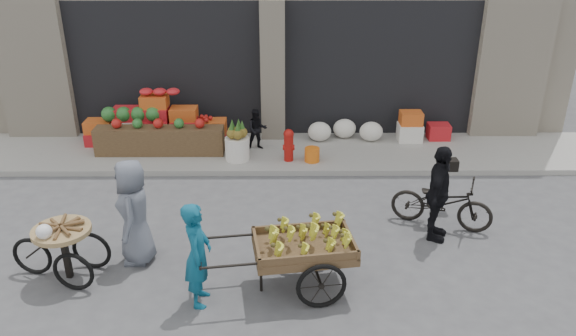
{
  "coord_description": "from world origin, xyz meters",
  "views": [
    {
      "loc": [
        0.28,
        -7.5,
        4.96
      ],
      "look_at": [
        0.32,
        0.99,
        1.1
      ],
      "focal_mm": 35.0,
      "sensor_mm": 36.0,
      "label": 1
    }
  ],
  "objects_px": {
    "orange_bucket": "(312,155)",
    "seated_person": "(257,129)",
    "tricycle_cart": "(64,244)",
    "vendor_woman": "(198,254)",
    "fire_hydrant": "(289,144)",
    "banana_cart": "(300,245)",
    "cyclist": "(438,194)",
    "pineapple_bin": "(237,149)",
    "vendor_grey": "(134,212)",
    "bicycle": "(442,202)"
  },
  "relations": [
    {
      "from": "banana_cart",
      "to": "bicycle",
      "type": "relative_size",
      "value": 1.45
    },
    {
      "from": "pineapple_bin",
      "to": "banana_cart",
      "type": "height_order",
      "value": "banana_cart"
    },
    {
      "from": "vendor_grey",
      "to": "vendor_woman",
      "type": "bearing_deg",
      "value": 41.41
    },
    {
      "from": "orange_bucket",
      "to": "banana_cart",
      "type": "distance_m",
      "value": 4.33
    },
    {
      "from": "fire_hydrant",
      "to": "banana_cart",
      "type": "bearing_deg",
      "value": -88.17
    },
    {
      "from": "bicycle",
      "to": "cyclist",
      "type": "relative_size",
      "value": 1.04
    },
    {
      "from": "banana_cart",
      "to": "cyclist",
      "type": "xyz_separation_m",
      "value": [
        2.27,
        1.36,
        0.1
      ]
    },
    {
      "from": "vendor_woman",
      "to": "tricycle_cart",
      "type": "bearing_deg",
      "value": 74.11
    },
    {
      "from": "seated_person",
      "to": "pineapple_bin",
      "type": "bearing_deg",
      "value": -133.69
    },
    {
      "from": "tricycle_cart",
      "to": "vendor_grey",
      "type": "distance_m",
      "value": 1.09
    },
    {
      "from": "vendor_grey",
      "to": "pineapple_bin",
      "type": "bearing_deg",
      "value": 155.92
    },
    {
      "from": "orange_bucket",
      "to": "banana_cart",
      "type": "height_order",
      "value": "banana_cart"
    },
    {
      "from": "pineapple_bin",
      "to": "cyclist",
      "type": "xyz_separation_m",
      "value": [
        3.51,
        -3.02,
        0.45
      ]
    },
    {
      "from": "vendor_woman",
      "to": "orange_bucket",
      "type": "bearing_deg",
      "value": -20.87
    },
    {
      "from": "bicycle",
      "to": "vendor_grey",
      "type": "bearing_deg",
      "value": 123.11
    },
    {
      "from": "tricycle_cart",
      "to": "orange_bucket",
      "type": "bearing_deg",
      "value": 55.34
    },
    {
      "from": "seated_person",
      "to": "bicycle",
      "type": "height_order",
      "value": "seated_person"
    },
    {
      "from": "orange_bucket",
      "to": "seated_person",
      "type": "bearing_deg",
      "value": 149.74
    },
    {
      "from": "banana_cart",
      "to": "vendor_woman",
      "type": "distance_m",
      "value": 1.43
    },
    {
      "from": "vendor_grey",
      "to": "cyclist",
      "type": "xyz_separation_m",
      "value": [
        4.77,
        0.62,
        -0.02
      ]
    },
    {
      "from": "orange_bucket",
      "to": "tricycle_cart",
      "type": "relative_size",
      "value": 0.22
    },
    {
      "from": "fire_hydrant",
      "to": "orange_bucket",
      "type": "relative_size",
      "value": 2.22
    },
    {
      "from": "orange_bucket",
      "to": "bicycle",
      "type": "distance_m",
      "value": 3.29
    },
    {
      "from": "orange_bucket",
      "to": "vendor_grey",
      "type": "height_order",
      "value": "vendor_grey"
    },
    {
      "from": "banana_cart",
      "to": "cyclist",
      "type": "relative_size",
      "value": 1.52
    },
    {
      "from": "orange_bucket",
      "to": "cyclist",
      "type": "distance_m",
      "value": 3.53
    },
    {
      "from": "orange_bucket",
      "to": "fire_hydrant",
      "type": "bearing_deg",
      "value": 174.29
    },
    {
      "from": "banana_cart",
      "to": "vendor_grey",
      "type": "height_order",
      "value": "vendor_grey"
    },
    {
      "from": "fire_hydrant",
      "to": "banana_cart",
      "type": "xyz_separation_m",
      "value": [
        0.14,
        -4.34,
        0.22
      ]
    },
    {
      "from": "pineapple_bin",
      "to": "vendor_grey",
      "type": "xyz_separation_m",
      "value": [
        -1.26,
        -3.65,
        0.47
      ]
    },
    {
      "from": "vendor_grey",
      "to": "cyclist",
      "type": "distance_m",
      "value": 4.81
    },
    {
      "from": "orange_bucket",
      "to": "cyclist",
      "type": "relative_size",
      "value": 0.19
    },
    {
      "from": "banana_cart",
      "to": "bicycle",
      "type": "xyz_separation_m",
      "value": [
        2.47,
        1.76,
        -0.27
      ]
    },
    {
      "from": "seated_person",
      "to": "tricycle_cart",
      "type": "xyz_separation_m",
      "value": [
        -2.61,
        -4.71,
        -0.02
      ]
    },
    {
      "from": "pineapple_bin",
      "to": "fire_hydrant",
      "type": "relative_size",
      "value": 0.73
    },
    {
      "from": "fire_hydrant",
      "to": "seated_person",
      "type": "distance_m",
      "value": 0.96
    },
    {
      "from": "orange_bucket",
      "to": "seated_person",
      "type": "xyz_separation_m",
      "value": [
        -1.2,
        0.7,
        0.31
      ]
    },
    {
      "from": "seated_person",
      "to": "tricycle_cart",
      "type": "relative_size",
      "value": 0.64
    },
    {
      "from": "fire_hydrant",
      "to": "tricycle_cart",
      "type": "distance_m",
      "value": 5.24
    },
    {
      "from": "orange_bucket",
      "to": "cyclist",
      "type": "height_order",
      "value": "cyclist"
    },
    {
      "from": "seated_person",
      "to": "tricycle_cart",
      "type": "bearing_deg",
      "value": -128.95
    },
    {
      "from": "tricycle_cart",
      "to": "fire_hydrant",
      "type": "bearing_deg",
      "value": 59.69
    },
    {
      "from": "fire_hydrant",
      "to": "tricycle_cart",
      "type": "bearing_deg",
      "value": -129.14
    },
    {
      "from": "fire_hydrant",
      "to": "vendor_grey",
      "type": "bearing_deg",
      "value": -123.3
    },
    {
      "from": "fire_hydrant",
      "to": "bicycle",
      "type": "distance_m",
      "value": 3.66
    },
    {
      "from": "orange_bucket",
      "to": "vendor_grey",
      "type": "relative_size",
      "value": 0.19
    },
    {
      "from": "pineapple_bin",
      "to": "tricycle_cart",
      "type": "bearing_deg",
      "value": -118.22
    },
    {
      "from": "bicycle",
      "to": "tricycle_cart",
      "type": "bearing_deg",
      "value": 125.63
    },
    {
      "from": "pineapple_bin",
      "to": "vendor_woman",
      "type": "height_order",
      "value": "vendor_woman"
    },
    {
      "from": "seated_person",
      "to": "cyclist",
      "type": "distance_m",
      "value": 4.78
    }
  ]
}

